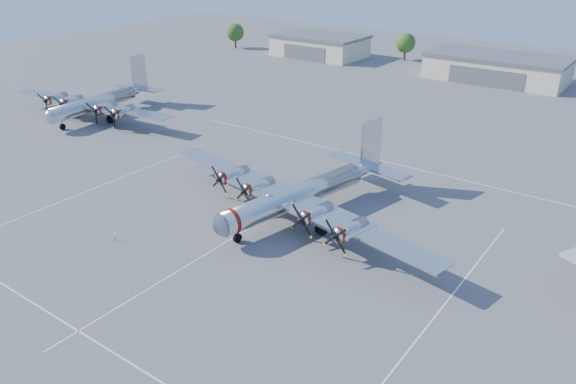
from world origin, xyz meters
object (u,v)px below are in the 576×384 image
Objects in this scene: bomber_west at (101,117)px; main_bomber_b29 at (302,214)px; hangar_center at (497,67)px; info_placard at (115,235)px; hangar_west at (320,45)px; tree_far_west at (235,32)px; tree_west at (406,43)px.

main_bomber_b29 is at bearing -17.36° from bomber_west.
info_placard is at bearing -95.75° from hangar_center.
tree_far_west is at bearing -170.99° from hangar_west.
tree_far_west is 0.17× the size of main_bomber_b29.
tree_far_west reaches higher than hangar_west.
bomber_west is at bearing -69.22° from tree_far_west.
bomber_west reaches higher than info_placard.
main_bomber_b29 is at bearing -58.17° from hangar_west.
hangar_west is 0.58× the size of main_bomber_b29.
hangar_center is 4.31× the size of tree_west.
info_placard is at bearing -81.20° from tree_west.
tree_west is 102.27m from info_placard.
info_placard is (15.63, -101.01, -3.57)m from tree_west.
bomber_west is at bearing -124.63° from hangar_center.
main_bomber_b29 is 20.13m from info_placard.
hangar_west is 3.40× the size of tree_far_west.
tree_west is 0.17× the size of main_bomber_b29.
hangar_west reaches higher than bomber_west.
hangar_west is 25.36m from tree_far_west.
bomber_west is (23.85, -62.86, -4.22)m from tree_far_west.
tree_west reaches higher than hangar_west.
tree_west reaches higher than info_placard.
tree_far_west is 1.00× the size of tree_west.
tree_far_west reaches higher than info_placard.
tree_far_west is 103.10m from main_bomber_b29.
info_placard is (36.78, -26.15, 0.65)m from bomber_west.
hangar_center reaches higher than bomber_west.
bomber_west is (-48.89, 10.09, 0.00)m from main_bomber_b29.
hangar_west reaches higher than main_bomber_b29.
main_bomber_b29 is 49.92m from bomber_west.
hangar_center is 70.13m from tree_far_west.
tree_west reaches higher than main_bomber_b29.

